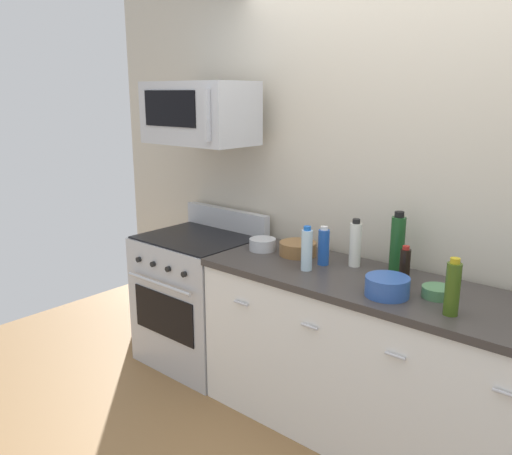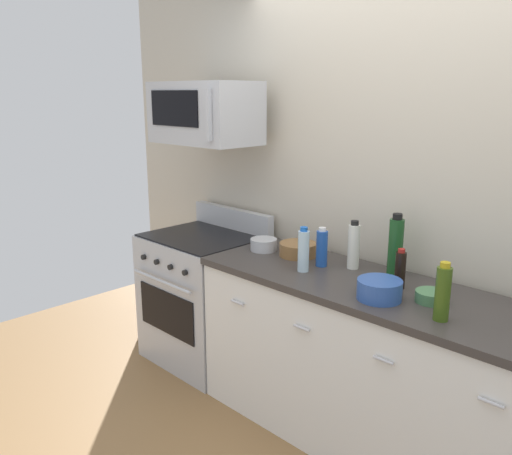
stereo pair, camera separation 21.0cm
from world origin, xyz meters
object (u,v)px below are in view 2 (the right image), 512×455
object	(u,v)px
bottle_soda_blue	(322,248)
bottle_vinegar_white	(354,246)
microwave	(205,113)
bowl_steel_prep	(264,244)
bottle_olive_oil	(443,293)
bowl_green_glaze	(431,296)
bowl_blue_mixing	(379,289)
range_oven	(204,297)
bottle_soy_sauce_dark	(400,269)
bottle_water_clear	(303,250)
bowl_wooden_salad	(298,249)
bottle_wine_green	(396,246)

from	to	relation	value
bottle_soda_blue	bottle_vinegar_white	world-z (taller)	bottle_vinegar_white
microwave	bowl_steel_prep	xyz separation A→B (m)	(0.54, 0.01, -0.79)
bottle_olive_oil	bowl_steel_prep	xyz separation A→B (m)	(-1.28, 0.22, -0.09)
bowl_green_glaze	bowl_blue_mixing	distance (m)	0.24
bottle_vinegar_white	range_oven	bearing A→B (deg)	-172.36
bottle_soda_blue	bottle_olive_oil	distance (m)	0.86
bottle_soy_sauce_dark	bottle_water_clear	world-z (taller)	bottle_water_clear
bowl_wooden_salad	bottle_soda_blue	bearing A→B (deg)	-13.65
bottle_vinegar_white	bottle_soda_blue	bearing A→B (deg)	-148.08
range_oven	bowl_steel_prep	xyz separation A→B (m)	(0.54, 0.05, 0.49)
microwave	bottle_vinegar_white	world-z (taller)	microwave
bottle_soy_sauce_dark	range_oven	bearing A→B (deg)	-177.78
bottle_water_clear	bottle_olive_oil	size ratio (longest dim) A/B	0.95
bowl_blue_mixing	bottle_water_clear	bearing A→B (deg)	173.33
microwave	bottle_soda_blue	xyz separation A→B (m)	(0.99, 0.01, -0.72)
range_oven	bowl_blue_mixing	distance (m)	1.58
bowl_blue_mixing	bottle_vinegar_white	bearing A→B (deg)	140.11
bottle_wine_green	bowl_steel_prep	xyz separation A→B (m)	(-0.83, -0.16, -0.12)
bottle_olive_oil	bowl_wooden_salad	bearing A→B (deg)	165.10
bottle_water_clear	bottle_olive_oil	bearing A→B (deg)	-5.58
bottle_soda_blue	bowl_green_glaze	xyz separation A→B (m)	(0.70, -0.07, -0.08)
bottle_soda_blue	bowl_wooden_salad	bearing A→B (deg)	166.35
bottle_soy_sauce_dark	bowl_green_glaze	distance (m)	0.22
bottle_soy_sauce_dark	bowl_green_glaze	bearing A→B (deg)	-17.66
range_oven	bottle_vinegar_white	distance (m)	1.29
microwave	bottle_vinegar_white	bearing A→B (deg)	5.41
range_oven	bowl_steel_prep	bearing A→B (deg)	5.45
bowl_blue_mixing	bowl_steel_prep	xyz separation A→B (m)	(-0.96, 0.20, -0.01)
bottle_vinegar_white	bottle_soy_sauce_dark	bearing A→B (deg)	-15.32
bottle_vinegar_white	bottle_olive_oil	world-z (taller)	bottle_vinegar_white
bottle_water_clear	bowl_blue_mixing	distance (m)	0.53
bowl_green_glaze	microwave	bearing A→B (deg)	178.25
bottle_olive_oil	bowl_blue_mixing	world-z (taller)	bottle_olive_oil
bottle_vinegar_white	bottle_water_clear	distance (m)	0.29
bottle_vinegar_white	microwave	bearing A→B (deg)	-174.59
range_oven	bottle_wine_green	xyz separation A→B (m)	(1.36, 0.21, 0.61)
bowl_green_glaze	bowl_steel_prep	bearing A→B (deg)	177.10
bottle_soy_sauce_dark	bottle_water_clear	size ratio (longest dim) A/B	0.82
bottle_wine_green	bottle_soda_blue	size ratio (longest dim) A/B	1.51
bottle_soda_blue	bowl_blue_mixing	size ratio (longest dim) A/B	1.05
bottle_soda_blue	bowl_steel_prep	xyz separation A→B (m)	(-0.45, -0.01, -0.07)
bottle_vinegar_white	bottle_olive_oil	size ratio (longest dim) A/B	1.04
bottle_water_clear	bowl_green_glaze	size ratio (longest dim) A/B	1.70
bottle_vinegar_white	bowl_green_glaze	distance (m)	0.58
microwave	bowl_wooden_salad	size ratio (longest dim) A/B	3.30
bottle_soy_sauce_dark	bowl_wooden_salad	bearing A→B (deg)	175.63
bowl_green_glaze	bottle_soy_sauce_dark	bearing A→B (deg)	162.34
bottle_olive_oil	bowl_green_glaze	world-z (taller)	bottle_olive_oil
bottle_vinegar_white	bowl_green_glaze	bearing A→B (deg)	-16.19
microwave	bowl_steel_prep	distance (m)	0.96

